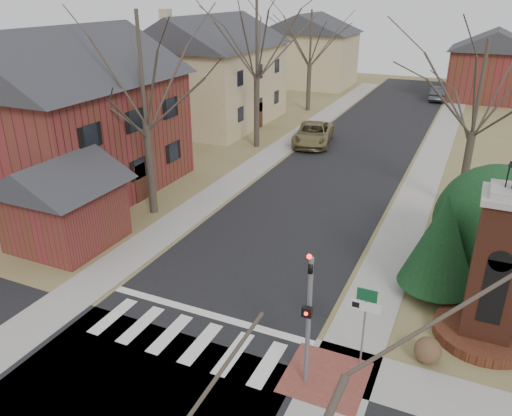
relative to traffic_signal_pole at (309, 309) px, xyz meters
The scene contains 24 objects.
ground 5.05m from the traffic_signal_pole, behind, with size 120.00×120.00×0.00m, color brown.
main_street 22.01m from the traffic_signal_pole, 101.35° to the left, with size 8.00×70.00×0.01m, color black.
crosswalk_zone 5.02m from the traffic_signal_pole, behind, with size 8.00×2.20×0.02m, color silver.
stop_bar 5.30m from the traffic_signal_pole, 158.11° to the left, with size 8.00×0.35×0.02m, color silver.
sidewalk_right_main 21.60m from the traffic_signal_pole, 87.59° to the left, with size 2.00×60.00×0.02m, color gray.
sidewalk_left 23.58m from the traffic_signal_pole, 113.91° to the left, with size 2.00×60.00×0.02m, color gray.
curb_apron 2.66m from the traffic_signal_pole, 40.52° to the left, with size 2.40×2.40×0.02m, color brown.
traffic_signal_pole is the anchor object (origin of this frame).
sign_post 2.02m from the traffic_signal_pole, 47.57° to the left, with size 0.90×0.07×2.75m.
brick_gate_monument 6.47m from the traffic_signal_pole, 43.24° to the left, with size 3.20×3.20×6.47m.
house_brick_left 19.81m from the traffic_signal_pole, 151.43° to the left, with size 9.80×11.80×9.42m.
house_stucco_left 31.92m from the traffic_signal_pole, 123.97° to the left, with size 9.80×12.80×9.28m.
garage_left 13.40m from the traffic_signal_pole, 163.01° to the left, with size 4.80×4.80×4.29m.
house_distant_left 50.18m from the traffic_signal_pole, 108.98° to the left, with size 10.80×8.80×8.53m.
house_distant_right 47.58m from the traffic_signal_pole, 85.55° to the left, with size 8.80×8.80×7.30m.
evergreen_near 7.06m from the traffic_signal_pole, 65.72° to the left, with size 2.80×2.80×4.10m.
evergreen_mass 10.09m from the traffic_signal_pole, 62.23° to the left, with size 4.80×4.80×4.80m, color black.
bare_tree_0 14.99m from the traffic_signal_pole, 143.29° to the left, with size 8.05×8.05×11.15m.
bare_tree_1 24.83m from the traffic_signal_pole, 117.81° to the left, with size 8.40×8.40×11.64m.
bare_tree_2 36.66m from the traffic_signal_pole, 108.92° to the left, with size 7.35×7.35×10.19m.
bare_tree_3 16.28m from the traffic_signal_pole, 78.28° to the left, with size 7.00×7.00×9.70m.
pickup_truck 25.01m from the traffic_signal_pole, 107.98° to the left, with size 2.57×5.58×1.55m, color olive.
distant_car 44.47m from the traffic_signal_pole, 91.16° to the left, with size 1.52×4.36×1.44m, color #363A3F.
dry_shrub_left 4.53m from the traffic_signal_pole, 37.60° to the left, with size 0.84×0.84×0.84m, color brown.
Camera 1 is at (7.72, -10.46, 10.69)m, focal length 35.00 mm.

